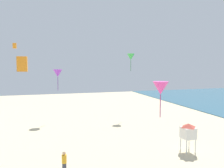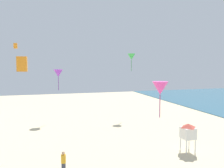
{
  "view_description": "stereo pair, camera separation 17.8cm",
  "coord_description": "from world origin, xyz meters",
  "px_view_note": "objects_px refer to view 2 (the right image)",
  "views": [
    {
      "loc": [
        -0.52,
        -2.63,
        7.65
      ],
      "look_at": [
        6.11,
        19.66,
        5.78
      ],
      "focal_mm": 36.07,
      "sensor_mm": 36.0,
      "label": 1
    },
    {
      "loc": [
        -0.35,
        -2.68,
        7.65
      ],
      "look_at": [
        6.11,
        19.66,
        5.78
      ],
      "focal_mm": 36.07,
      "sensor_mm": 36.0,
      "label": 2
    }
  ],
  "objects_px": {
    "lifeguard_stand": "(188,131)",
    "kite_purple_delta": "(58,73)",
    "kite_orange_box_2": "(15,46)",
    "kite_orange_box": "(22,64)",
    "kite_flyer": "(63,161)",
    "kite_magenta_delta": "(160,88)",
    "kite_green_delta": "(131,57)"
  },
  "relations": [
    {
      "from": "lifeguard_stand",
      "to": "kite_orange_box",
      "type": "xyz_separation_m",
      "value": [
        -13.9,
        2.83,
        5.97
      ]
    },
    {
      "from": "lifeguard_stand",
      "to": "kite_orange_box_2",
      "type": "height_order",
      "value": "kite_orange_box_2"
    },
    {
      "from": "kite_flyer",
      "to": "kite_orange_box",
      "type": "bearing_deg",
      "value": -31.23
    },
    {
      "from": "kite_orange_box",
      "to": "kite_magenta_delta",
      "type": "relative_size",
      "value": 0.42
    },
    {
      "from": "kite_flyer",
      "to": "kite_green_delta",
      "type": "height_order",
      "value": "kite_green_delta"
    },
    {
      "from": "lifeguard_stand",
      "to": "kite_purple_delta",
      "type": "height_order",
      "value": "kite_purple_delta"
    },
    {
      "from": "kite_flyer",
      "to": "kite_orange_box_2",
      "type": "xyz_separation_m",
      "value": [
        -5.61,
        22.38,
        9.86
      ]
    },
    {
      "from": "lifeguard_stand",
      "to": "kite_purple_delta",
      "type": "xyz_separation_m",
      "value": [
        -10.43,
        15.6,
        4.79
      ]
    },
    {
      "from": "lifeguard_stand",
      "to": "kite_orange_box",
      "type": "bearing_deg",
      "value": 153.82
    },
    {
      "from": "kite_purple_delta",
      "to": "lifeguard_stand",
      "type": "bearing_deg",
      "value": -56.24
    },
    {
      "from": "lifeguard_stand",
      "to": "kite_purple_delta",
      "type": "relative_size",
      "value": 0.86
    },
    {
      "from": "kite_flyer",
      "to": "kite_magenta_delta",
      "type": "xyz_separation_m",
      "value": [
        7.76,
        0.46,
        4.95
      ]
    },
    {
      "from": "kite_purple_delta",
      "to": "kite_orange_box",
      "type": "xyz_separation_m",
      "value": [
        -3.47,
        -12.77,
        1.18
      ]
    },
    {
      "from": "kite_flyer",
      "to": "kite_magenta_delta",
      "type": "height_order",
      "value": "kite_magenta_delta"
    },
    {
      "from": "kite_green_delta",
      "to": "kite_flyer",
      "type": "bearing_deg",
      "value": -124.43
    },
    {
      "from": "kite_flyer",
      "to": "lifeguard_stand",
      "type": "bearing_deg",
      "value": -151.45
    },
    {
      "from": "kite_flyer",
      "to": "kite_orange_box",
      "type": "relative_size",
      "value": 1.33
    },
    {
      "from": "kite_orange_box",
      "to": "kite_orange_box_2",
      "type": "xyz_separation_m",
      "value": [
        -2.68,
        18.39,
        2.97
      ]
    },
    {
      "from": "kite_purple_delta",
      "to": "kite_orange_box_2",
      "type": "bearing_deg",
      "value": 137.61
    },
    {
      "from": "kite_flyer",
      "to": "lifeguard_stand",
      "type": "distance_m",
      "value": 11.07
    },
    {
      "from": "kite_orange_box",
      "to": "kite_purple_delta",
      "type": "bearing_deg",
      "value": 74.8
    },
    {
      "from": "lifeguard_stand",
      "to": "kite_green_delta",
      "type": "height_order",
      "value": "kite_green_delta"
    },
    {
      "from": "kite_magenta_delta",
      "to": "kite_purple_delta",
      "type": "bearing_deg",
      "value": 113.86
    },
    {
      "from": "kite_green_delta",
      "to": "lifeguard_stand",
      "type": "bearing_deg",
      "value": -92.25
    },
    {
      "from": "kite_purple_delta",
      "to": "kite_orange_box_2",
      "type": "distance_m",
      "value": 9.31
    },
    {
      "from": "kite_flyer",
      "to": "kite_green_delta",
      "type": "xyz_separation_m",
      "value": [
        11.59,
        16.91,
        8.14
      ]
    },
    {
      "from": "lifeguard_stand",
      "to": "kite_orange_box_2",
      "type": "relative_size",
      "value": 3.1
    },
    {
      "from": "kite_orange_box",
      "to": "kite_flyer",
      "type": "bearing_deg",
      "value": -53.73
    },
    {
      "from": "kite_purple_delta",
      "to": "kite_magenta_delta",
      "type": "bearing_deg",
      "value": -66.14
    },
    {
      "from": "lifeguard_stand",
      "to": "kite_flyer",
      "type": "bearing_deg",
      "value": 171.38
    },
    {
      "from": "kite_flyer",
      "to": "kite_green_delta",
      "type": "relative_size",
      "value": 0.61
    },
    {
      "from": "kite_flyer",
      "to": "kite_purple_delta",
      "type": "distance_m",
      "value": 17.72
    }
  ]
}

